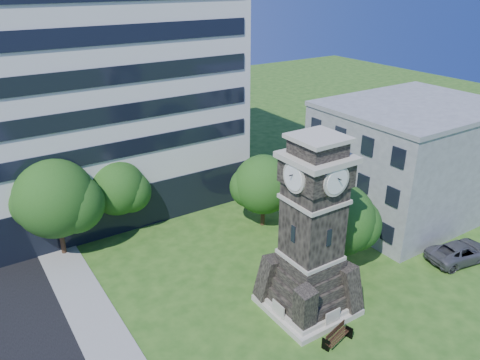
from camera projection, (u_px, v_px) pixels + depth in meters
ground at (291, 342)px, 28.74m from camera, size 160.00×160.00×0.00m
sidewalk at (113, 354)px, 27.81m from camera, size 3.00×70.00×0.06m
clock_tower at (311, 240)px, 29.64m from camera, size 5.40×5.40×12.22m
office_tall at (85, 55)px, 41.19m from camera, size 26.20×15.11×28.60m
office_low at (409, 159)px, 42.76m from camera, size 15.20×12.20×10.40m
car_east_lot at (461, 252)px, 36.65m from camera, size 5.94×3.54×1.55m
park_bench at (337, 336)px, 28.45m from camera, size 2.06×0.55×1.07m
tree_nw at (56, 200)px, 36.04m from camera, size 6.82×6.20×8.04m
tree_nc at (118, 189)px, 39.57m from camera, size 5.24×4.76×6.61m
tree_ne at (264, 186)px, 40.71m from camera, size 5.74×5.22×6.60m
tree_east at (339, 221)px, 34.56m from camera, size 5.99×5.44×6.88m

